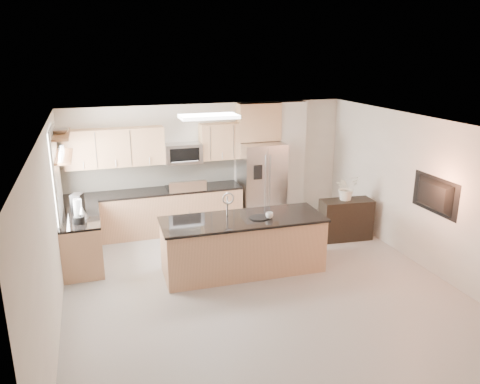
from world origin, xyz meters
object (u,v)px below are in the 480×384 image
object	(u,v)px
cup	(269,215)
television	(431,195)
blender	(78,213)
microwave	(183,153)
bowl	(60,130)
kettle	(82,212)
coffee_maker	(78,204)
flower_vase	(347,182)
refrigerator	(261,183)
island	(243,244)
platter	(259,217)
range	(186,208)
credenza	(346,219)

from	to	relation	value
cup	television	xyz separation A→B (m)	(2.55, -0.81, 0.35)
blender	television	world-z (taller)	television
microwave	bowl	bearing A→B (deg)	-154.37
microwave	blender	world-z (taller)	microwave
kettle	coffee_maker	distance (m)	0.35
cup	flower_vase	size ratio (longest dim) A/B	0.17
blender	television	bearing A→B (deg)	-16.14
refrigerator	coffee_maker	world-z (taller)	refrigerator
refrigerator	island	world-z (taller)	refrigerator
microwave	platter	bearing A→B (deg)	-71.26
range	microwave	bearing A→B (deg)	90.00
microwave	blender	xyz separation A→B (m)	(-2.07, -1.63, -0.53)
island	bowl	xyz separation A→B (m)	(-2.79, 1.23, 1.91)
range	refrigerator	distance (m)	1.71
blender	flower_vase	distance (m)	5.01
platter	range	bearing A→B (deg)	109.70
refrigerator	platter	bearing A→B (deg)	-111.22
refrigerator	cup	world-z (taller)	refrigerator
microwave	refrigerator	size ratio (longest dim) A/B	0.43
credenza	blender	xyz separation A→B (m)	(-5.02, -0.04, 0.69)
microwave	blender	distance (m)	2.69
island	refrigerator	bearing A→B (deg)	63.89
platter	television	xyz separation A→B (m)	(2.71, -0.87, 0.39)
kettle	range	bearing A→B (deg)	31.54
bowl	television	xyz separation A→B (m)	(5.76, -2.17, -1.03)
island	platter	xyz separation A→B (m)	(0.26, -0.07, 0.48)
refrigerator	credenza	world-z (taller)	refrigerator
microwave	platter	world-z (taller)	microwave
television	microwave	bearing A→B (deg)	47.25
microwave	flower_vase	xyz separation A→B (m)	(2.93, -1.56, -0.44)
flower_vase	bowl	bearing A→B (deg)	174.76
island	coffee_maker	world-z (taller)	island
refrigerator	bowl	world-z (taller)	bowl
platter	coffee_maker	world-z (taller)	coffee_maker
platter	television	size ratio (longest dim) A/B	0.30
island	flower_vase	distance (m)	2.61
cup	television	size ratio (longest dim) A/B	0.12
island	bowl	world-z (taller)	bowl
blender	bowl	distance (m)	1.41
refrigerator	platter	size ratio (longest dim) A/B	5.48
island	television	size ratio (longest dim) A/B	2.59
kettle	blender	bearing A→B (deg)	-100.84
microwave	bowl	xyz separation A→B (m)	(-2.25, -1.08, 0.75)
range	kettle	distance (m)	2.44
credenza	cup	xyz separation A→B (m)	(-1.98, -0.84, 0.60)
range	refrigerator	xyz separation A→B (m)	(1.66, -0.05, 0.42)
platter	blender	xyz separation A→B (m)	(-2.88, 0.74, 0.14)
credenza	microwave	bearing A→B (deg)	156.74
island	television	distance (m)	3.23
platter	bowl	distance (m)	3.61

